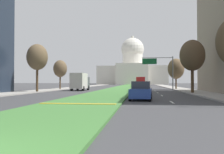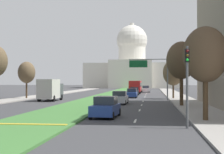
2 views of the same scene
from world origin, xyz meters
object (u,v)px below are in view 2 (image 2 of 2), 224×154
(box_truck_delivery, at_px, (50,90))
(city_bus, at_px, (135,86))
(traffic_light_near_right, at_px, (187,76))
(sedan_very_far, at_px, (146,89))
(capitol_building, at_px, (132,67))
(street_tree_right_mid, at_px, (181,61))
(sedan_lead_stopped, at_px, (106,108))
(sedan_distant, at_px, (132,93))
(street_tree_right_near, at_px, (205,55))
(street_tree_left_far, at_px, (27,73))
(overhead_guide_sign, at_px, (152,70))
(sedan_far_horizon, at_px, (134,91))
(sedan_midblock, at_px, (120,98))
(street_tree_right_far, at_px, (173,73))

(box_truck_delivery, bearing_deg, city_bus, 70.30)
(traffic_light_near_right, height_order, sedan_very_far, traffic_light_near_right)
(capitol_building, distance_m, street_tree_right_mid, 105.91)
(sedan_lead_stopped, bearing_deg, box_truck_delivery, 116.70)
(sedan_lead_stopped, distance_m, sedan_distant, 33.02)
(traffic_light_near_right, height_order, street_tree_right_near, street_tree_right_near)
(box_truck_delivery, bearing_deg, sedan_lead_stopped, -63.30)
(sedan_lead_stopped, relative_size, box_truck_delivery, 0.67)
(sedan_lead_stopped, bearing_deg, capitol_building, 92.15)
(street_tree_right_mid, relative_size, street_tree_left_far, 1.23)
(street_tree_left_far, height_order, city_bus, street_tree_left_far)
(traffic_light_near_right, height_order, overhead_guide_sign, overhead_guide_sign)
(city_bus, bearing_deg, traffic_light_near_right, -84.28)
(street_tree_right_near, height_order, sedan_far_horizon, street_tree_right_near)
(sedan_midblock, relative_size, city_bus, 0.42)
(overhead_guide_sign, height_order, box_truck_delivery, overhead_guide_sign)
(sedan_far_horizon, relative_size, box_truck_delivery, 0.66)
(street_tree_right_near, relative_size, street_tree_right_far, 1.08)
(street_tree_right_near, relative_size, sedan_midblock, 1.52)
(sedan_midblock, height_order, sedan_far_horizon, sedan_midblock)
(traffic_light_near_right, xyz_separation_m, overhead_guide_sign, (-2.09, 31.78, 1.35))
(sedan_distant, height_order, city_bus, city_bus)
(capitol_building, relative_size, sedan_distant, 8.49)
(traffic_light_near_right, distance_m, sedan_far_horizon, 51.66)
(traffic_light_near_right, relative_size, box_truck_delivery, 0.81)
(street_tree_right_near, height_order, sedan_lead_stopped, street_tree_right_near)
(sedan_very_far, distance_m, city_bus, 9.04)
(overhead_guide_sign, distance_m, street_tree_right_near, 28.46)
(street_tree_right_far, relative_size, sedan_midblock, 1.40)
(sedan_lead_stopped, xyz_separation_m, sedan_very_far, (2.21, 62.38, -0.01))
(sedan_very_far, height_order, city_bus, city_bus)
(sedan_distant, distance_m, sedan_far_horizon, 12.32)
(traffic_light_near_right, relative_size, street_tree_right_mid, 0.69)
(overhead_guide_sign, height_order, street_tree_right_mid, street_tree_right_mid)
(sedan_very_far, bearing_deg, street_tree_right_near, -85.22)
(street_tree_right_near, distance_m, sedan_very_far, 65.09)
(street_tree_right_mid, height_order, city_bus, street_tree_right_mid)
(street_tree_right_far, xyz_separation_m, sedan_midblock, (-7.62, -12.96, -3.52))
(capitol_building, xyz_separation_m, city_bus, (4.42, -64.29, -6.69))
(sedan_very_far, distance_m, box_truck_delivery, 42.26)
(street_tree_right_mid, relative_size, box_truck_delivery, 1.18)
(street_tree_right_mid, distance_m, sedan_midblock, 9.60)
(street_tree_right_far, xyz_separation_m, sedan_lead_stopped, (-7.26, -29.55, -3.49))
(overhead_guide_sign, xyz_separation_m, street_tree_left_far, (-20.52, 1.30, -0.34))
(sedan_far_horizon, height_order, city_bus, city_bus)
(sedan_lead_stopped, xyz_separation_m, city_bus, (-0.00, 53.67, 0.96))
(sedan_midblock, bearing_deg, traffic_light_near_right, -74.33)
(traffic_light_near_right, xyz_separation_m, street_tree_right_mid, (1.21, 18.66, 2.00))
(traffic_light_near_right, relative_size, street_tree_right_far, 0.81)
(capitol_building, bearing_deg, sedan_very_far, -83.20)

